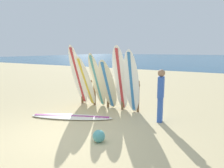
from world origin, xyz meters
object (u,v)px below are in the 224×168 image
surfboard_leaning_far_left (78,76)px  beach_ball (99,136)px  surfboard_rack (108,90)px  surfboard_leaning_left (86,82)px  surfboard_leaning_center_left (97,81)px  surfboard_leaning_center_right (120,79)px  beachgoer_standing (161,93)px  surfboard_leaning_center (108,85)px  surfboard_leaning_right (132,82)px  surfboard_lying_on_sand (71,117)px

surfboard_leaning_far_left → beach_ball: surfboard_leaning_far_left is taller
surfboard_rack → surfboard_leaning_left: surfboard_leaning_left is taller
surfboard_leaning_left → surfboard_leaning_center_left: size_ratio=0.94×
surfboard_leaning_center_right → beachgoer_standing: bearing=-11.2°
surfboard_leaning_center_right → surfboard_leaning_center: bearing=-172.3°
surfboard_leaning_left → beachgoer_standing: (2.88, -0.19, -0.10)m
surfboard_leaning_far_left → beachgoer_standing: bearing=-4.2°
surfboard_rack → beach_ball: size_ratio=8.69×
surfboard_leaning_right → beachgoer_standing: (1.07, -0.27, -0.22)m
beachgoer_standing → surfboard_leaning_center: bearing=173.2°
surfboard_leaning_left → surfboard_leaning_right: bearing=2.6°
surfboard_leaning_left → surfboard_leaning_center: (0.91, 0.05, -0.05)m
surfboard_leaning_right → beachgoer_standing: 1.13m
surfboard_leaning_center_left → beach_ball: size_ratio=7.02×
beachgoer_standing → beach_ball: bearing=-110.7°
surfboard_leaning_far_left → surfboard_leaning_center: (1.32, -0.00, -0.25)m
surfboard_leaning_center_left → surfboard_lying_on_sand: (-0.07, -1.36, -0.99)m
surfboard_leaning_far_left → surfboard_leaning_right: 2.22m
surfboard_leaning_center → surfboard_leaning_center_right: size_ratio=0.80×
surfboard_leaning_far_left → beachgoer_standing: (3.29, -0.24, -0.30)m
surfboard_leaning_center → surfboard_leaning_right: surfboard_leaning_right is taller
surfboard_lying_on_sand → beachgoer_standing: 2.87m
surfboard_leaning_far_left → surfboard_leaning_center: size_ratio=1.27×
surfboard_leaning_right → beach_ball: (0.28, -2.36, -0.94)m
surfboard_leaning_right → beach_ball: size_ratio=7.43×
surfboard_leaning_far_left → surfboard_leaning_right: bearing=0.8°
surfboard_leaning_center_left → beachgoer_standing: surfboard_leaning_center_left is taller
surfboard_rack → surfboard_leaning_far_left: (-1.11, -0.35, 0.52)m
surfboard_rack → beachgoer_standing: bearing=-15.2°
surfboard_lying_on_sand → surfboard_leaning_left: bearing=105.5°
surfboard_rack → beach_ball: 3.06m
surfboard_leaning_center_left → surfboard_leaning_center: bearing=-6.9°
surfboard_leaning_center_right → surfboard_leaning_right: (0.44, -0.02, -0.07)m
beachgoer_standing → surfboard_leaning_center_right: bearing=168.8°
surfboard_leaning_left → beachgoer_standing: size_ratio=1.23×
beach_ball → surfboard_leaning_center_right: bearing=106.7°
surfboard_leaning_center → beach_ball: 2.72m
surfboard_leaning_right → surfboard_leaning_far_left: bearing=-179.2°
beachgoer_standing → beach_ball: 2.35m
surfboard_leaning_far_left → beach_ball: bearing=-43.0°
surfboard_rack → surfboard_leaning_center_right: (0.67, -0.29, 0.50)m
surfboard_leaning_center_left → surfboard_leaning_center: size_ratio=1.11×
surfboard_leaning_center_right → beachgoer_standing: (1.51, -0.30, -0.28)m
beach_ball → surfboard_leaning_center: bearing=116.9°
surfboard_leaning_center → surfboard_leaning_right: 0.91m
beach_ball → surfboard_rack: bearing=117.4°
surfboard_leaning_center_left → surfboard_rack: bearing=46.6°
surfboard_leaning_center_left → surfboard_lying_on_sand: bearing=-93.1°
surfboard_leaning_center_left → surfboard_leaning_center: 0.51m
surfboard_lying_on_sand → surfboard_leaning_center_right: bearing=52.9°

